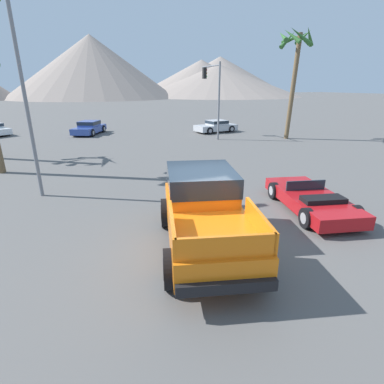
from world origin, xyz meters
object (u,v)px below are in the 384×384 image
at_px(orange_pickup_truck, 204,205).
at_px(palm_tree_tall, 294,57).
at_px(red_convertible_car, 311,200).
at_px(traffic_light_main, 213,87).
at_px(parked_car_blue, 89,127).
at_px(street_lamp_post, 21,75).
at_px(parked_car_silver, 216,126).

relative_size(orange_pickup_truck, palm_tree_tall, 0.66).
height_order(red_convertible_car, traffic_light_main, traffic_light_main).
xyz_separation_m(orange_pickup_truck, red_convertible_car, (4.51, 0.66, -0.73)).
height_order(parked_car_blue, palm_tree_tall, palm_tree_tall).
bearing_deg(parked_car_blue, street_lamp_post, 106.68).
height_order(red_convertible_car, parked_car_silver, parked_car_silver).
bearing_deg(parked_car_silver, orange_pickup_truck, 144.84).
bearing_deg(traffic_light_main, parked_car_silver, -33.59).
xyz_separation_m(red_convertible_car, palm_tree_tall, (9.31, 13.01, 5.93)).
xyz_separation_m(street_lamp_post, palm_tree_tall, (18.39, 7.66, 1.73)).
bearing_deg(street_lamp_post, orange_pickup_truck, -52.80).
height_order(street_lamp_post, palm_tree_tall, palm_tree_tall).
bearing_deg(palm_tree_tall, traffic_light_main, 151.50).
relative_size(street_lamp_post, palm_tree_tall, 0.91).
height_order(parked_car_silver, street_lamp_post, street_lamp_post).
bearing_deg(street_lamp_post, parked_car_blue, 79.42).
distance_m(parked_car_blue, palm_tree_tall, 18.60).
bearing_deg(orange_pickup_truck, red_convertible_car, 23.89).
distance_m(parked_car_blue, parked_car_silver, 11.89).
xyz_separation_m(parked_car_blue, palm_tree_tall, (15.30, -8.89, 5.73)).
relative_size(red_convertible_car, street_lamp_post, 0.59).
xyz_separation_m(orange_pickup_truck, parked_car_silver, (9.95, 19.24, -0.56)).
bearing_deg(parked_car_silver, street_lamp_post, 124.53).
bearing_deg(palm_tree_tall, red_convertible_car, -125.60).
relative_size(parked_car_silver, palm_tree_tall, 0.50).
bearing_deg(red_convertible_car, traffic_light_main, 91.06).
relative_size(orange_pickup_truck, red_convertible_car, 1.23).
height_order(parked_car_silver, traffic_light_main, traffic_light_main).
distance_m(orange_pickup_truck, parked_car_blue, 22.61).
bearing_deg(parked_car_blue, parked_car_silver, -168.93).
distance_m(orange_pickup_truck, palm_tree_tall, 20.12).
relative_size(red_convertible_car, parked_car_silver, 1.08).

